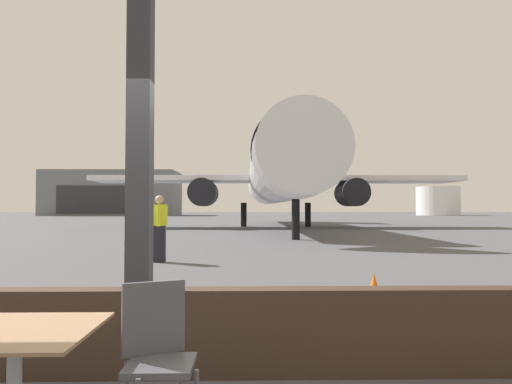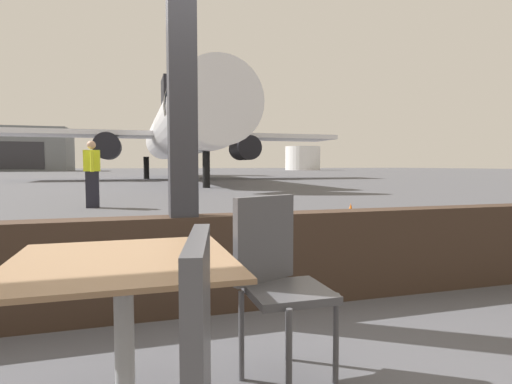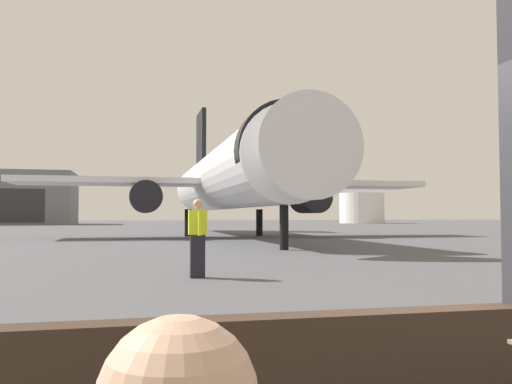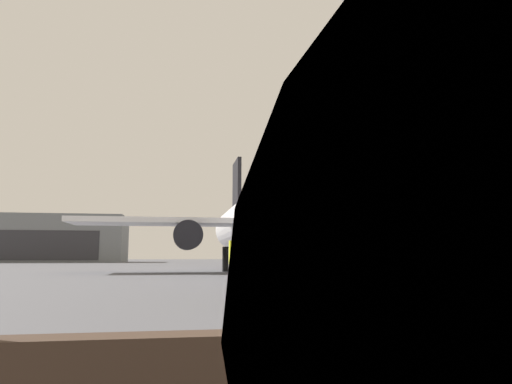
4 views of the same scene
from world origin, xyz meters
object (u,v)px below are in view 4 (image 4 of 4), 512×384
Objects in this scene: fuel_storage_tank at (382,248)px; distant_hangar at (56,239)px; ground_crew_worker at (238,266)px; airplane at (263,218)px.

distant_hangar is at bearing 178.99° from fuel_storage_tank.
fuel_storage_tank is (37.76, 75.25, 1.75)m from ground_crew_worker.
distant_hangar reaches higher than fuel_storage_tank.
airplane is at bearing -64.09° from distant_hangar.
distant_hangar is 3.00× the size of fuel_storage_tank.
fuel_storage_tank is at bearing -1.01° from distant_hangar.
airplane is 1.40× the size of distant_hangar.
airplane is 61.19m from distant_hangar.
distant_hangar is (-22.28, 76.31, 3.13)m from ground_crew_worker.
distant_hangar reaches higher than ground_crew_worker.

